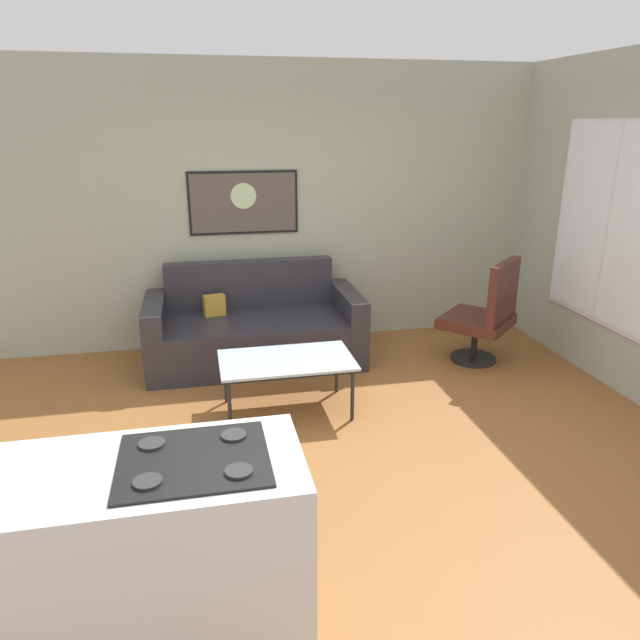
% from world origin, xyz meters
% --- Properties ---
extents(ground, '(6.40, 6.40, 0.04)m').
position_xyz_m(ground, '(0.00, 0.00, -0.02)').
color(ground, '#925A2C').
extents(back_wall, '(6.40, 0.05, 2.80)m').
position_xyz_m(back_wall, '(0.00, 2.42, 1.40)').
color(back_wall, '#A6AB90').
rests_on(back_wall, ground).
extents(couch, '(2.02, 0.95, 0.92)m').
position_xyz_m(couch, '(-0.40, 1.86, 0.30)').
color(couch, '#2B292F').
rests_on(couch, ground).
extents(coffee_table, '(1.05, 0.62, 0.45)m').
position_xyz_m(coffee_table, '(-0.26, 0.73, 0.42)').
color(coffee_table, silver).
rests_on(coffee_table, ground).
extents(armchair, '(0.85, 0.85, 1.02)m').
position_xyz_m(armchair, '(1.75, 1.34, 0.49)').
color(armchair, black).
rests_on(armchair, ground).
extents(kitchen_counter, '(1.38, 0.63, 0.96)m').
position_xyz_m(kitchen_counter, '(-1.21, -1.40, 0.47)').
color(kitchen_counter, silver).
rests_on(kitchen_counter, ground).
extents(wall_painting, '(1.08, 0.03, 0.62)m').
position_xyz_m(wall_painting, '(-0.41, 2.38, 1.47)').
color(wall_painting, black).
extents(window, '(0.03, 1.44, 1.74)m').
position_xyz_m(window, '(2.59, 0.90, 1.38)').
color(window, silver).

